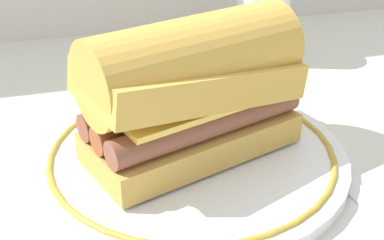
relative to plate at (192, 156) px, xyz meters
The scene contains 4 objects.
ground_plane 0.02m from the plate, 132.41° to the left, with size 1.50×1.50×0.00m, color beige.
plate is the anchor object (origin of this frame).
sausage_sandwich 0.07m from the plate, 116.57° to the right, with size 0.20×0.14×0.12m.
drinking_glass 0.27m from the plate, 55.33° to the left, with size 0.07×0.07×0.11m.
Camera 1 is at (-0.09, -0.41, 0.27)m, focal length 50.65 mm.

